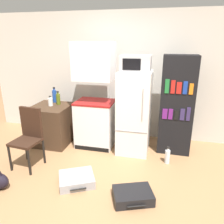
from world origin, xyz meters
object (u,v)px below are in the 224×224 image
microwave (136,63)px  bookshelf (177,106)px  side_table (52,124)px  suitcase_small_flat (133,196)px  chair (29,133)px  refrigerator (134,113)px  bottle_blue_soda (55,96)px  suitcase_large_flat (77,179)px  bottle_milk_white (50,102)px  kitchen_hutch (95,101)px  water_bottle_front (167,156)px  bottle_olive_oil (58,99)px

microwave → bookshelf: (0.72, 0.14, -0.73)m
side_table → suitcase_small_flat: 2.26m
side_table → chair: (0.05, -0.84, 0.18)m
refrigerator → bottle_blue_soda: (-1.67, 0.22, 0.16)m
microwave → suitcase_large_flat: size_ratio=0.81×
refrigerator → bottle_milk_white: (-1.62, -0.04, 0.11)m
side_table → bookshelf: size_ratio=0.44×
kitchen_hutch → bookshelf: bearing=3.8°
side_table → refrigerator: bearing=2.0°
chair → water_bottle_front: (2.19, 0.55, -0.43)m
kitchen_hutch → chair: (-0.82, -0.93, -0.34)m
bottle_olive_oil → suitcase_small_flat: size_ratio=0.45×
kitchen_hutch → bottle_blue_soda: bearing=169.1°
microwave → bookshelf: size_ratio=0.29×
microwave → bottle_olive_oil: bearing=176.8°
bottle_blue_soda → suitcase_large_flat: 1.94m
bottle_olive_oil → water_bottle_front: bottle_olive_oil is taller
bookshelf → bottle_milk_white: (-2.35, -0.18, -0.03)m
bottle_olive_oil → chair: bearing=-92.8°
refrigerator → microwave: bearing=-108.4°
chair → water_bottle_front: chair is taller
microwave → bottle_olive_oil: (-1.52, 0.08, -0.73)m
bottle_blue_soda → chair: bearing=-84.8°
bookshelf → suitcase_small_flat: 1.79m
side_table → bottle_olive_oil: 0.52m
bottle_olive_oil → suitcase_large_flat: (0.88, -1.30, -0.81)m
refrigerator → suitcase_small_flat: size_ratio=2.49×
bookshelf → bottle_blue_soda: bookshelf is taller
refrigerator → water_bottle_front: size_ratio=4.88×
bookshelf → chair: bearing=-155.7°
refrigerator → microwave: microwave is taller
side_table → bottle_blue_soda: bearing=100.4°
side_table → water_bottle_front: 2.28m
bottle_milk_white → chair: (0.06, -0.85, -0.28)m
bottle_blue_soda → water_bottle_front: (2.29, -0.56, -0.77)m
refrigerator → bottle_blue_soda: bearing=172.6°
kitchen_hutch → suitcase_large_flat: 1.51m
bottle_olive_oil → bottle_milk_white: 0.16m
kitchen_hutch → suitcase_small_flat: (0.95, -1.41, -0.83)m
suitcase_large_flat → water_bottle_front: bearing=7.1°
kitchen_hutch → refrigerator: size_ratio=1.33×
side_table → bottle_olive_oil: bottle_olive_oil is taller
bottle_olive_oil → bottle_milk_white: bottle_olive_oil is taller
microwave → bottle_blue_soda: 1.82m
chair → suitcase_small_flat: chair is taller
bottle_milk_white → bottle_olive_oil: bearing=49.2°
kitchen_hutch → bottle_olive_oil: size_ratio=7.40×
bottle_milk_white → suitcase_small_flat: 2.39m
bottle_olive_oil → bottle_blue_soda: bearing=137.7°
chair → suitcase_large_flat: 1.10m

